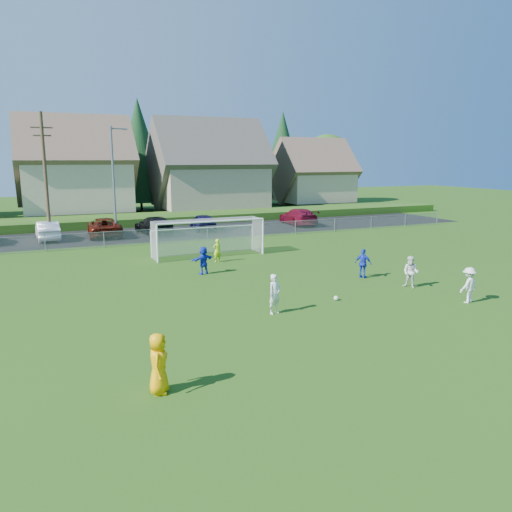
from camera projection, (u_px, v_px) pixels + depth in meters
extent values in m
plane|color=#193D0C|center=(340.00, 327.00, 19.48)|extent=(160.00, 160.00, 0.00)
plane|color=black|center=(166.00, 233.00, 44.11)|extent=(60.00, 60.00, 0.00)
cube|color=#1E420F|center=(148.00, 219.00, 50.75)|extent=(70.00, 6.00, 0.80)
sphere|color=white|center=(336.00, 298.00, 23.11)|extent=(0.22, 0.22, 0.22)
imported|color=#FFA905|center=(158.00, 363.00, 13.86)|extent=(0.82, 1.00, 1.75)
imported|color=white|center=(275.00, 294.00, 21.04)|extent=(0.72, 0.60, 1.70)
imported|color=white|center=(411.00, 272.00, 25.24)|extent=(0.90, 0.98, 1.64)
imported|color=white|center=(469.00, 285.00, 22.63)|extent=(1.15, 0.78, 1.65)
imported|color=#152CC5|center=(363.00, 264.00, 27.34)|extent=(0.86, 1.00, 1.62)
imported|color=#152CC5|center=(203.00, 260.00, 28.27)|extent=(1.54, 0.95, 1.58)
imported|color=#C4EC1B|center=(217.00, 250.00, 31.60)|extent=(0.58, 0.43, 1.47)
imported|color=white|center=(48.00, 231.00, 40.12)|extent=(1.83, 4.72, 1.53)
imported|color=#501409|center=(104.00, 227.00, 42.03)|extent=(2.97, 5.82, 1.57)
imported|color=black|center=(154.00, 225.00, 43.26)|extent=(2.80, 5.52, 1.54)
imported|color=#131240|center=(203.00, 222.00, 45.31)|extent=(2.32, 4.70, 1.54)
imported|color=maroon|center=(298.00, 217.00, 49.34)|extent=(2.79, 5.78, 1.62)
cylinder|color=white|center=(157.00, 244.00, 31.21)|extent=(0.12, 0.12, 2.44)
cylinder|color=white|center=(263.00, 236.00, 34.14)|extent=(0.12, 0.12, 2.44)
cylinder|color=white|center=(212.00, 221.00, 32.44)|extent=(7.30, 0.12, 0.12)
cylinder|color=white|center=(151.00, 244.00, 32.89)|extent=(0.08, 0.08, 1.80)
cylinder|color=white|center=(252.00, 237.00, 35.81)|extent=(0.08, 0.08, 1.80)
cylinder|color=white|center=(204.00, 228.00, 34.18)|extent=(7.30, 0.08, 0.08)
cube|color=silver|center=(204.00, 241.00, 34.35)|extent=(7.30, 0.02, 1.80)
cube|color=silver|center=(154.00, 242.00, 32.02)|extent=(0.02, 1.80, 2.44)
cube|color=silver|center=(257.00, 235.00, 34.95)|extent=(0.02, 1.80, 2.44)
cube|color=silver|center=(208.00, 220.00, 33.25)|extent=(7.30, 1.80, 0.02)
cube|color=gray|center=(183.00, 227.00, 38.96)|extent=(52.00, 0.03, 0.03)
cube|color=gray|center=(183.00, 235.00, 39.07)|extent=(52.00, 0.02, 1.14)
cylinder|color=gray|center=(183.00, 235.00, 39.07)|extent=(0.06, 0.06, 1.20)
cylinder|color=gray|center=(437.00, 219.00, 49.49)|extent=(0.06, 0.06, 1.20)
cylinder|color=slate|center=(114.00, 183.00, 40.09)|extent=(0.18, 0.18, 9.00)
cylinder|color=slate|center=(117.00, 129.00, 39.47)|extent=(1.20, 0.12, 0.12)
cube|color=slate|center=(125.00, 129.00, 39.72)|extent=(0.36, 0.18, 0.12)
cylinder|color=#473321|center=(46.00, 178.00, 38.89)|extent=(0.26, 0.26, 10.00)
cube|color=#473321|center=(42.00, 127.00, 38.16)|extent=(1.60, 0.10, 0.10)
cube|color=#473321|center=(42.00, 136.00, 38.27)|extent=(1.30, 0.10, 0.10)
cube|color=#C6B58E|center=(77.00, 185.00, 54.90)|extent=(11.00, 9.00, 5.50)
pyramid|color=brown|center=(72.00, 113.00, 53.42)|extent=(12.10, 9.90, 4.96)
cube|color=tan|center=(209.00, 185.00, 60.07)|extent=(12.00, 10.00, 5.00)
pyramid|color=#4C473F|center=(208.00, 116.00, 58.53)|extent=(13.20, 11.00, 5.52)
cube|color=tan|center=(312.00, 186.00, 67.08)|extent=(9.00, 8.00, 4.00)
pyramid|color=brown|center=(313.00, 137.00, 65.84)|extent=(9.90, 8.80, 4.41)
cylinder|color=#382616|center=(56.00, 207.00, 61.83)|extent=(0.30, 0.30, 1.20)
cone|color=#143819|center=(52.00, 157.00, 60.68)|extent=(6.24, 6.24, 10.80)
cylinder|color=#382616|center=(142.00, 206.00, 63.16)|extent=(0.30, 0.30, 1.20)
cone|color=#143819|center=(139.00, 150.00, 61.83)|extent=(7.28, 7.28, 12.60)
cylinder|color=#382616|center=(211.00, 192.00, 68.69)|extent=(0.36, 0.36, 3.96)
sphere|color=#2B5B19|center=(210.00, 156.00, 67.76)|extent=(8.36, 8.36, 8.36)
cylinder|color=#382616|center=(282.00, 200.00, 71.18)|extent=(0.30, 0.30, 1.20)
cone|color=#143819|center=(283.00, 154.00, 69.93)|extent=(6.76, 6.76, 11.70)
cylinder|color=#382616|center=(326.00, 190.00, 75.05)|extent=(0.36, 0.36, 3.60)
sphere|color=#2B5B19|center=(327.00, 160.00, 74.20)|extent=(7.60, 7.60, 7.60)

